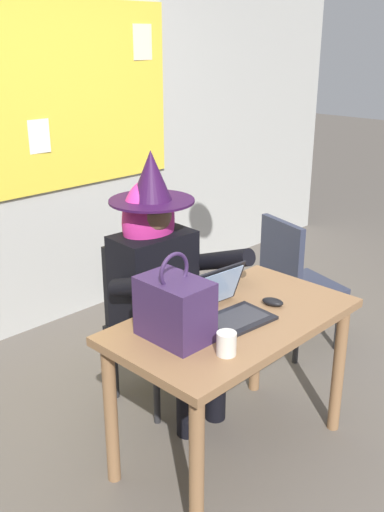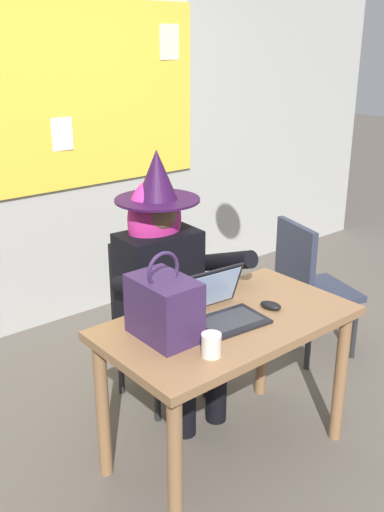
# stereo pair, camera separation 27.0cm
# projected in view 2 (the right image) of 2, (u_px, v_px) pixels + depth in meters

# --- Properties ---
(ground_plane) EXTENTS (24.00, 24.00, 0.00)m
(ground_plane) POSITION_uv_depth(u_px,v_px,m) (232.00, 448.00, 2.88)
(ground_plane) COLOR #5B544C
(wall_back_bulletin) EXTENTS (6.64, 2.06, 2.72)m
(wall_back_bulletin) POSITION_uv_depth(u_px,v_px,m) (41.00, 127.00, 3.75)
(wall_back_bulletin) COLOR #B2B2AD
(wall_back_bulletin) RESTS_ON ground
(desk_main) EXTENTS (1.16, 0.66, 0.74)m
(desk_main) POSITION_uv_depth(u_px,v_px,m) (228.00, 341.00, 2.62)
(desk_main) COLOR #8E6642
(desk_main) RESTS_ON ground
(chair_at_desk) EXTENTS (0.43, 0.43, 0.90)m
(chair_at_desk) POSITION_uv_depth(u_px,v_px,m) (153.00, 310.00, 3.20)
(chair_at_desk) COLOR black
(chair_at_desk) RESTS_ON ground
(person_costumed) EXTENTS (0.62, 0.70, 1.40)m
(person_costumed) POSITION_uv_depth(u_px,v_px,m) (165.00, 269.00, 3.01)
(person_costumed) COLOR black
(person_costumed) RESTS_ON ground
(laptop) EXTENTS (0.33, 0.32, 0.22)m
(laptop) POSITION_uv_depth(u_px,v_px,m) (223.00, 308.00, 2.57)
(laptop) COLOR black
(laptop) RESTS_ON desk_main
(computer_mouse) EXTENTS (0.08, 0.12, 0.03)m
(computer_mouse) POSITION_uv_depth(u_px,v_px,m) (271.00, 305.00, 2.67)
(computer_mouse) COLOR black
(computer_mouse) RESTS_ON desk_main
(handbag) EXTENTS (0.20, 0.30, 0.38)m
(handbag) POSITION_uv_depth(u_px,v_px,m) (164.00, 307.00, 2.39)
(handbag) COLOR #38234C
(handbag) RESTS_ON desk_main
(coffee_mug) EXTENTS (0.08, 0.08, 0.09)m
(coffee_mug) POSITION_uv_depth(u_px,v_px,m) (211.00, 345.00, 2.27)
(coffee_mug) COLOR silver
(coffee_mug) RESTS_ON desk_main
(chair_extra_corner) EXTENTS (0.52, 0.52, 0.88)m
(chair_extra_corner) POSITION_uv_depth(u_px,v_px,m) (308.00, 283.00, 3.59)
(chair_extra_corner) COLOR #2D3347
(chair_extra_corner) RESTS_ON ground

